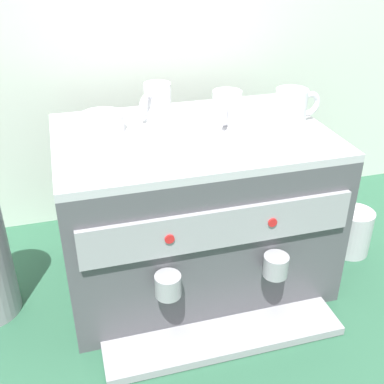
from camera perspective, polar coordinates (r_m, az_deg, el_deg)
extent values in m
plane|color=#28563D|center=(1.33, 0.00, -9.20)|extent=(4.00, 4.00, 0.00)
cube|color=silver|center=(1.45, -4.18, 15.78)|extent=(2.80, 0.03, 0.99)
cube|color=#4C4C51|center=(1.22, 0.00, -2.09)|extent=(0.64, 0.44, 0.39)
cube|color=#B7B7BC|center=(1.13, 0.00, 6.70)|extent=(0.64, 0.44, 0.02)
cube|color=#939399|center=(1.00, 3.51, -4.38)|extent=(0.59, 0.01, 0.09)
cylinder|color=red|center=(0.96, -2.71, -5.61)|extent=(0.02, 0.01, 0.02)
cylinder|color=red|center=(1.03, 9.57, -3.60)|extent=(0.02, 0.01, 0.02)
cube|color=#939399|center=(1.14, 3.83, -16.83)|extent=(0.55, 0.12, 0.02)
cylinder|color=#939399|center=(1.01, -2.88, -11.07)|extent=(0.06, 0.06, 0.05)
cylinder|color=#939399|center=(1.08, 9.96, -8.64)|extent=(0.06, 0.06, 0.05)
cylinder|color=white|center=(1.19, 11.70, 9.97)|extent=(0.08, 0.08, 0.08)
torus|color=white|center=(1.22, 13.78, 10.21)|extent=(0.06, 0.02, 0.06)
cylinder|color=white|center=(1.18, 4.17, 10.15)|extent=(0.07, 0.07, 0.08)
torus|color=white|center=(1.14, 3.90, 9.37)|extent=(0.04, 0.06, 0.06)
cylinder|color=white|center=(1.22, -4.12, 10.89)|extent=(0.07, 0.07, 0.08)
torus|color=white|center=(1.18, -5.38, 10.23)|extent=(0.05, 0.05, 0.06)
cylinder|color=white|center=(1.10, 13.22, 6.67)|extent=(0.10, 0.10, 0.03)
cylinder|color=white|center=(1.11, 13.15, 6.13)|extent=(0.05, 0.05, 0.01)
cylinder|color=white|center=(1.12, -2.28, 7.91)|extent=(0.12, 0.12, 0.04)
cylinder|color=white|center=(1.12, -2.26, 7.24)|extent=(0.07, 0.07, 0.01)
cylinder|color=white|center=(1.15, -10.63, 8.16)|extent=(0.10, 0.10, 0.04)
cylinder|color=white|center=(1.15, -10.55, 7.41)|extent=(0.06, 0.06, 0.01)
cylinder|color=#B7B7BC|center=(1.44, 18.61, -4.51)|extent=(0.10, 0.10, 0.13)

